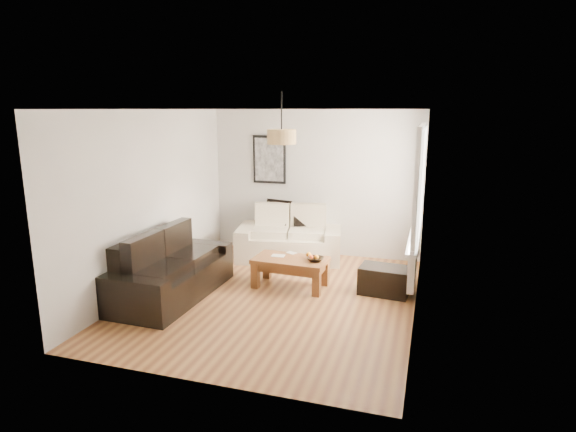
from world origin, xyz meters
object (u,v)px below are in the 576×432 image
(sofa_leather, at_px, (171,266))
(ottoman, at_px, (384,280))
(loveseat_cream, at_px, (289,234))
(coffee_table, at_px, (290,272))

(sofa_leather, height_order, ottoman, sofa_leather)
(sofa_leather, distance_m, ottoman, 3.05)
(loveseat_cream, xyz_separation_m, sofa_leather, (-1.09, -2.15, -0.01))
(sofa_leather, bearing_deg, loveseat_cream, -25.58)
(loveseat_cream, relative_size, coffee_table, 1.66)
(coffee_table, bearing_deg, sofa_leather, -151.15)
(coffee_table, distance_m, ottoman, 1.38)
(sofa_leather, bearing_deg, ottoman, -70.02)
(sofa_leather, height_order, coffee_table, sofa_leather)
(loveseat_cream, relative_size, sofa_leather, 0.89)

